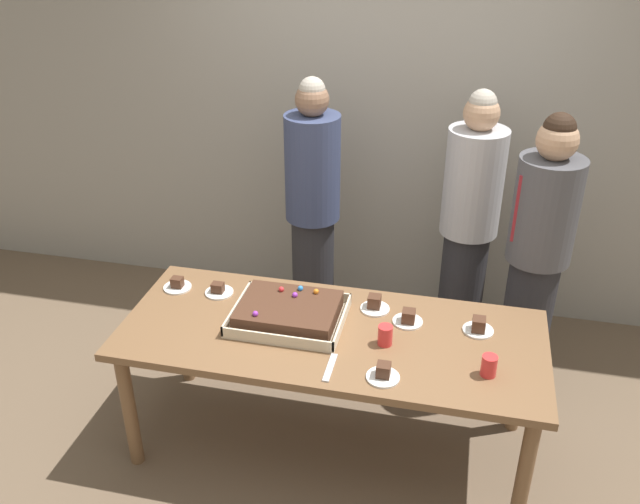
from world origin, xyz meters
TOP-DOWN VIEW (x-y plane):
  - ground_plane at (0.00, 0.00)m, footprint 12.00×12.00m
  - interior_back_panel at (0.00, 1.60)m, footprint 8.00×0.12m
  - party_table at (0.00, 0.00)m, footprint 2.06×0.85m
  - sheet_cake at (-0.23, 0.05)m, footprint 0.55×0.44m
  - plated_slice_near_left at (0.35, 0.16)m, footprint 0.15×0.15m
  - plated_slice_near_right at (0.17, 0.24)m, footprint 0.15×0.15m
  - plated_slice_far_left at (0.70, 0.16)m, footprint 0.15×0.15m
  - plated_slice_far_right at (-0.66, 0.21)m, footprint 0.15×0.15m
  - plated_slice_center_front at (0.30, -0.29)m, footprint 0.15×0.15m
  - plated_slice_center_back at (-0.89, 0.21)m, footprint 0.15×0.15m
  - drink_cup_nearest at (0.75, -0.17)m, footprint 0.07×0.07m
  - drink_cup_middle at (0.27, -0.04)m, footprint 0.07×0.07m
  - cake_server_utensil at (0.05, -0.28)m, footprint 0.03×0.20m
  - person_serving_front at (-0.34, 1.02)m, footprint 0.33×0.33m
  - person_green_shirt_behind at (0.61, 1.08)m, footprint 0.34×0.34m
  - person_striped_tie_right at (0.98, 0.74)m, footprint 0.34×0.34m

SIDE VIEW (x-z plane):
  - ground_plane at x=0.00m, z-range 0.00..0.00m
  - party_table at x=0.00m, z-range 0.29..1.01m
  - cake_server_utensil at x=0.05m, z-range 0.73..0.74m
  - plated_slice_far_right at x=-0.66m, z-range 0.72..0.78m
  - plated_slice_center_back at x=-0.89m, z-range 0.71..0.78m
  - plated_slice_center_front at x=0.30m, z-range 0.72..0.79m
  - plated_slice_near_left at x=0.35m, z-range 0.72..0.79m
  - plated_slice_near_right at x=0.17m, z-range 0.72..0.79m
  - plated_slice_far_left at x=0.70m, z-range 0.72..0.79m
  - sheet_cake at x=-0.23m, z-range 0.71..0.84m
  - drink_cup_nearest at x=0.75m, z-range 0.73..0.83m
  - drink_cup_middle at x=0.27m, z-range 0.73..0.83m
  - person_green_shirt_behind at x=0.61m, z-range 0.03..1.70m
  - person_striped_tie_right at x=0.98m, z-range 0.03..1.70m
  - person_serving_front at x=-0.34m, z-range 0.03..1.73m
  - interior_back_panel at x=0.00m, z-range 0.00..3.00m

